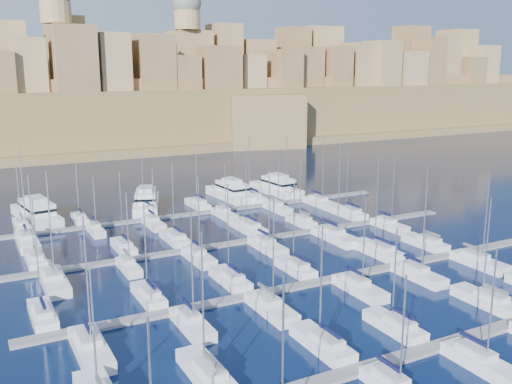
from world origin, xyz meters
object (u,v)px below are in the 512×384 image
motor_yacht_b (146,201)px  motor_yacht_c (231,192)px  sailboat_4 (486,300)px  motor_yacht_a (37,212)px  motor_yacht_d (277,187)px  sailboat_2 (322,343)px

motor_yacht_b → motor_yacht_c: size_ratio=1.04×
sailboat_4 → motor_yacht_b: sailboat_4 is taller
motor_yacht_a → motor_yacht_d: bearing=-0.9°
sailboat_2 → motor_yacht_c: size_ratio=0.85×
sailboat_4 → motor_yacht_c: bearing=92.7°
motor_yacht_a → motor_yacht_d: 54.64m
sailboat_4 → motor_yacht_c: sailboat_4 is taller
sailboat_2 → sailboat_4: sailboat_4 is taller
sailboat_2 → motor_yacht_b: sailboat_2 is taller
sailboat_2 → motor_yacht_d: size_ratio=0.85×
motor_yacht_a → motor_yacht_c: (42.40, -0.82, -0.00)m
motor_yacht_c → motor_yacht_b: bearing=179.7°
sailboat_4 → motor_yacht_a: size_ratio=0.78×
sailboat_2 → motor_yacht_b: size_ratio=0.82×
motor_yacht_b → sailboat_2: bearing=-91.5°
sailboat_4 → motor_yacht_a: sailboat_4 is taller
sailboat_2 → motor_yacht_b: 69.94m
motor_yacht_a → motor_yacht_b: 22.24m
motor_yacht_a → sailboat_4: bearing=-57.1°
sailboat_4 → motor_yacht_c: (-3.25, 69.78, 0.98)m
sailboat_2 → motor_yacht_a: 73.51m
sailboat_2 → sailboat_4: (25.24, 0.01, 0.00)m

